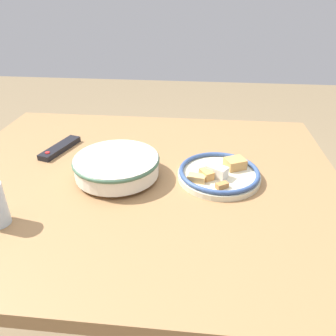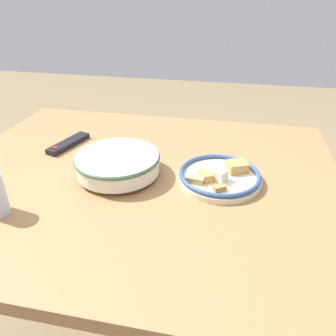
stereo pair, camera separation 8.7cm
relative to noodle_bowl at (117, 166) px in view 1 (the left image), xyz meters
name	(u,v)px [view 1 (the left image)]	position (x,y,z in m)	size (l,w,h in m)	color
ground_plane	(147,324)	(0.07, 0.01, -0.79)	(8.00, 8.00, 0.00)	#7F6B4C
dining_table	(140,197)	(0.07, 0.01, -0.12)	(1.28, 1.04, 0.75)	olive
noodle_bowl	(117,166)	(0.00, 0.00, 0.00)	(0.27, 0.27, 0.07)	silver
food_plate	(219,174)	(0.32, 0.03, -0.02)	(0.26, 0.26, 0.05)	beige
tv_remote	(60,148)	(-0.26, 0.17, -0.03)	(0.10, 0.19, 0.02)	black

